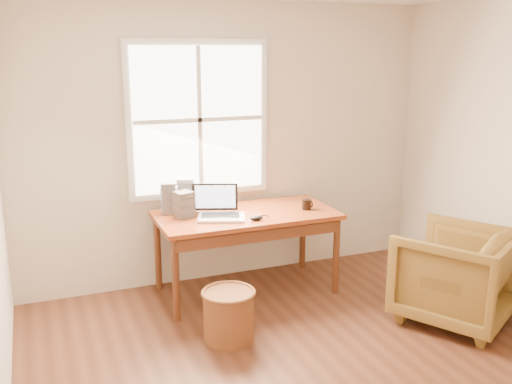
# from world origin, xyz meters

# --- Properties ---
(room_shell) EXTENTS (4.04, 4.54, 2.64)m
(room_shell) POSITION_xyz_m (-0.02, 0.16, 1.32)
(room_shell) COLOR #532E1C
(room_shell) RESTS_ON ground
(desk) EXTENTS (1.60, 0.80, 0.04)m
(desk) POSITION_xyz_m (0.00, 1.80, 0.73)
(desk) COLOR brown
(desk) RESTS_ON room_shell
(armchair) EXTENTS (1.15, 1.16, 0.78)m
(armchair) POSITION_xyz_m (1.38, 0.64, 0.39)
(armchair) COLOR brown
(armchair) RESTS_ON room_shell
(wicker_stool) EXTENTS (0.44, 0.44, 0.39)m
(wicker_stool) POSITION_xyz_m (-0.45, 1.00, 0.19)
(wicker_stool) COLOR brown
(wicker_stool) RESTS_ON room_shell
(laptop) EXTENTS (0.56, 0.57, 0.32)m
(laptop) POSITION_xyz_m (-0.26, 1.71, 0.91)
(laptop) COLOR #B6B7BE
(laptop) RESTS_ON desk
(mouse) EXTENTS (0.12, 0.08, 0.04)m
(mouse) POSITION_xyz_m (0.00, 1.56, 0.77)
(mouse) COLOR black
(mouse) RESTS_ON desk
(coffee_mug) EXTENTS (0.09, 0.09, 0.09)m
(coffee_mug) POSITION_xyz_m (0.55, 1.70, 0.80)
(coffee_mug) COLOR black
(coffee_mug) RESTS_ON desk
(cd_stack_a) EXTENTS (0.18, 0.17, 0.29)m
(cd_stack_a) POSITION_xyz_m (-0.47, 2.12, 0.90)
(cd_stack_a) COLOR silver
(cd_stack_a) RESTS_ON desk
(cd_stack_b) EXTENTS (0.18, 0.17, 0.23)m
(cd_stack_b) POSITION_xyz_m (-0.55, 1.87, 0.87)
(cd_stack_b) COLOR #27262B
(cd_stack_b) RESTS_ON desk
(cd_stack_c) EXTENTS (0.14, 0.13, 0.28)m
(cd_stack_c) POSITION_xyz_m (-0.64, 2.04, 0.89)
(cd_stack_c) COLOR #9C9CA9
(cd_stack_c) RESTS_ON desk
(cd_stack_d) EXTENTS (0.15, 0.14, 0.17)m
(cd_stack_d) POSITION_xyz_m (-0.40, 2.12, 0.84)
(cd_stack_d) COLOR silver
(cd_stack_d) RESTS_ON desk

